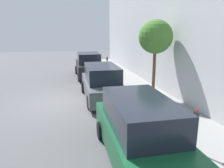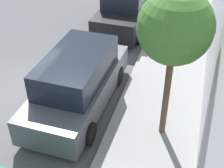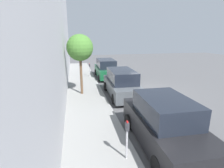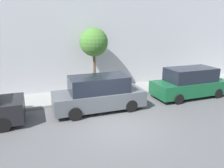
# 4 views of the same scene
# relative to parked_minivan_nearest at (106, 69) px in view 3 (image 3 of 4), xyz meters

# --- Properties ---
(ground_plane) EXTENTS (60.00, 60.00, 0.00)m
(ground_plane) POSITION_rel_parked_minivan_nearest_xyz_m (-2.26, 6.02, -0.92)
(ground_plane) COLOR #515154
(sidewalk) EXTENTS (2.63, 32.00, 0.15)m
(sidewalk) POSITION_rel_parked_minivan_nearest_xyz_m (2.56, 6.02, -0.85)
(sidewalk) COLOR gray
(sidewalk) RESTS_ON ground_plane
(parked_minivan_nearest) EXTENTS (2.02, 4.93, 1.90)m
(parked_minivan_nearest) POSITION_rel_parked_minivan_nearest_xyz_m (0.00, 0.00, 0.00)
(parked_minivan_nearest) COLOR #14512D
(parked_minivan_nearest) RESTS_ON ground_plane
(parked_minivan_second) EXTENTS (2.02, 4.95, 1.90)m
(parked_minivan_second) POSITION_rel_parked_minivan_nearest_xyz_m (-0.01, 6.15, -0.00)
(parked_minivan_second) COLOR #4C5156
(parked_minivan_second) RESTS_ON ground_plane
(parked_suv_third) EXTENTS (2.09, 4.85, 1.98)m
(parked_suv_third) POSITION_rel_parked_minivan_nearest_xyz_m (0.00, 12.35, 0.01)
(parked_suv_third) COLOR black
(parked_suv_third) RESTS_ON ground_plane
(parking_meter_near) EXTENTS (0.11, 0.15, 1.35)m
(parking_meter_near) POSITION_rel_parked_minivan_nearest_xyz_m (1.69, -0.20, 0.06)
(parking_meter_near) COLOR #ADADB2
(parking_meter_near) RESTS_ON sidewalk
(parking_meter_far) EXTENTS (0.11, 0.15, 1.39)m
(parking_meter_far) POSITION_rel_parked_minivan_nearest_xyz_m (1.69, 13.00, 0.08)
(parking_meter_far) COLOR #ADADB2
(parking_meter_far) RESTS_ON sidewalk
(street_tree) EXTENTS (1.82, 1.82, 4.22)m
(street_tree) POSITION_rel_parked_minivan_nearest_xyz_m (2.81, 5.52, 2.50)
(street_tree) COLOR brown
(street_tree) RESTS_ON sidewalk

